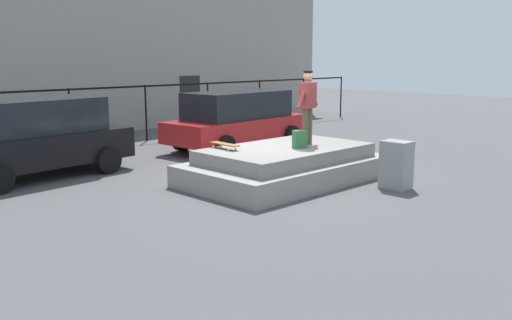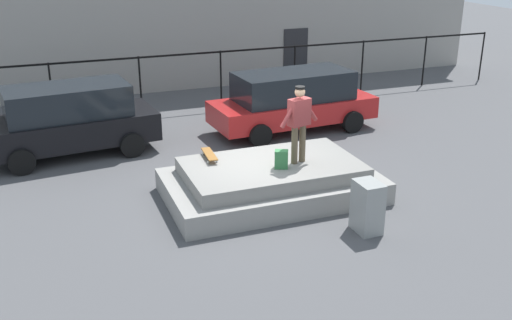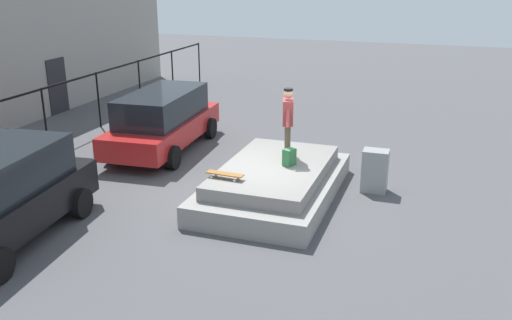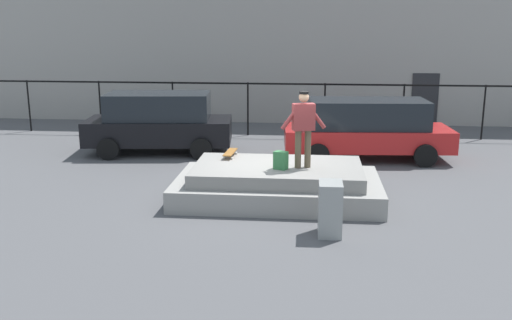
# 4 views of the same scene
# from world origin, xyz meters

# --- Properties ---
(ground_plane) EXTENTS (60.00, 60.00, 0.00)m
(ground_plane) POSITION_xyz_m (0.00, 0.00, 0.00)
(ground_plane) COLOR #4C4C4F
(concrete_ledge) EXTENTS (4.60, 2.72, 0.79)m
(concrete_ledge) POSITION_xyz_m (0.15, -0.30, 0.36)
(concrete_ledge) COLOR gray
(concrete_ledge) RESTS_ON ground_plane
(skateboarder) EXTENTS (1.01, 0.37, 1.69)m
(skateboarder) POSITION_xyz_m (0.71, -0.44, 1.77)
(skateboarder) COLOR brown
(skateboarder) RESTS_ON concrete_ledge
(skateboard) EXTENTS (0.27, 0.85, 0.12)m
(skateboard) POSITION_xyz_m (-1.03, 0.45, 0.89)
(skateboard) COLOR brown
(skateboard) RESTS_ON concrete_ledge
(backpack) EXTENTS (0.34, 0.30, 0.39)m
(backpack) POSITION_xyz_m (0.23, -0.63, 0.98)
(backpack) COLOR #33723F
(backpack) RESTS_ON concrete_ledge
(car_red_hatchback_mid) EXTENTS (4.89, 2.30, 1.74)m
(car_red_hatchback_mid) POSITION_xyz_m (2.50, 3.83, 0.92)
(car_red_hatchback_mid) COLOR #B21E1E
(car_red_hatchback_mid) RESTS_ON ground_plane
(utility_box) EXTENTS (0.45, 0.61, 1.03)m
(utility_box) POSITION_xyz_m (1.27, -2.46, 0.51)
(utility_box) COLOR gray
(utility_box) RESTS_ON ground_plane
(fence_row) EXTENTS (24.06, 0.06, 1.86)m
(fence_row) POSITION_xyz_m (0.00, 7.04, 1.34)
(fence_row) COLOR black
(fence_row) RESTS_ON ground_plane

